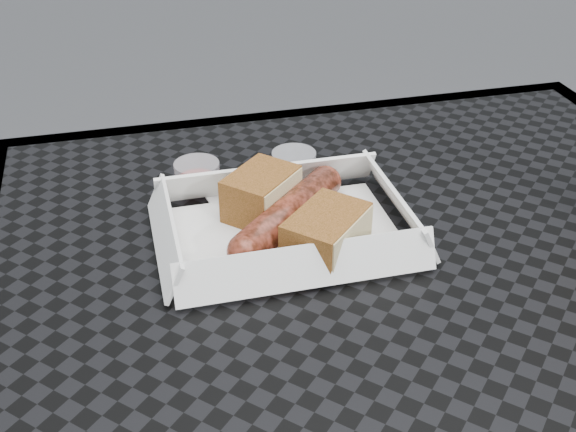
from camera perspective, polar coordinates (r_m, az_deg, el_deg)
The scene contains 9 objects.
patio_table at distance 0.72m, azimuth 9.09°, elevation -10.04°, with size 0.80×0.80×0.74m.
food_tray at distance 0.72m, azimuth -0.20°, elevation -1.47°, with size 0.22×0.15×0.00m, color white.
bratwurst at distance 0.71m, azimuth 0.02°, elevation 0.18°, with size 0.14×0.14×0.03m.
bread_near at distance 0.74m, azimuth -2.14°, elevation 1.78°, with size 0.07×0.05×0.05m, color brown.
bread_far at distance 0.68m, azimuth 3.04°, elevation -1.38°, with size 0.08×0.06×0.04m, color brown.
veg_garnish at distance 0.69m, azimuth 4.71°, elevation -2.73°, with size 0.03×0.03×0.00m.
napkin at distance 0.76m, azimuth -0.87°, elevation 0.45°, with size 0.12×0.12×0.00m, color white.
condiment_cup_sauce at distance 0.80m, azimuth -7.18°, elevation 3.21°, with size 0.05×0.05×0.03m, color maroon.
condiment_cup_empty at distance 0.82m, azimuth 0.47°, elevation 4.09°, with size 0.05×0.05×0.03m, color silver.
Camera 1 is at (-0.24, -0.48, 1.15)m, focal length 45.00 mm.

